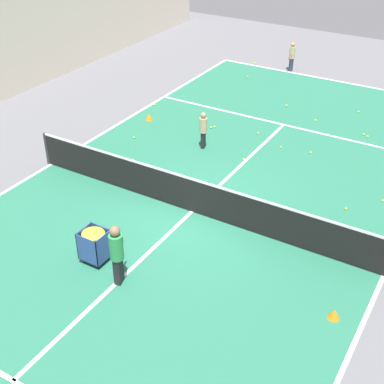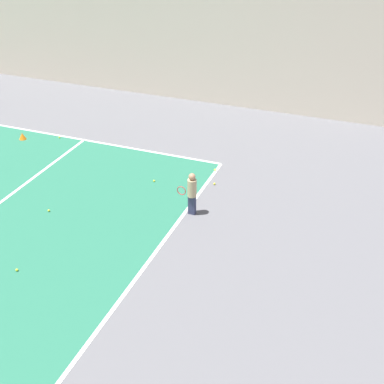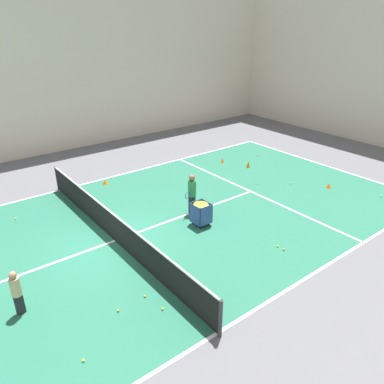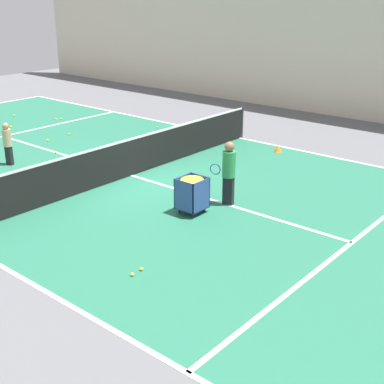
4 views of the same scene
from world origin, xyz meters
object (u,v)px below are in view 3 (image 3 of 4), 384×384
at_px(tennis_net, 114,227).
at_px(training_cone_0, 329,185).
at_px(child_midcourt, 16,290).
at_px(ball_cart, 201,209).
at_px(coach_at_net, 192,191).

relative_size(tennis_net, training_cone_0, 45.91).
bearing_deg(training_cone_0, tennis_net, -100.92).
height_order(child_midcourt, ball_cart, child_midcourt).
height_order(ball_cart, training_cone_0, ball_cart).
bearing_deg(tennis_net, coach_at_net, 90.63).
xyz_separation_m(tennis_net, training_cone_0, (1.90, 9.84, -0.45)).
height_order(child_midcourt, training_cone_0, child_midcourt).
relative_size(tennis_net, child_midcourt, 8.45).
height_order(tennis_net, coach_at_net, coach_at_net).
xyz_separation_m(coach_at_net, training_cone_0, (1.94, 6.42, -0.81)).
bearing_deg(ball_cart, training_cone_0, 81.99).
bearing_deg(training_cone_0, coach_at_net, -106.78).
xyz_separation_m(tennis_net, ball_cart, (0.95, 3.08, 0.07)).
relative_size(tennis_net, ball_cart, 12.22).
bearing_deg(child_midcourt, coach_at_net, -0.66).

